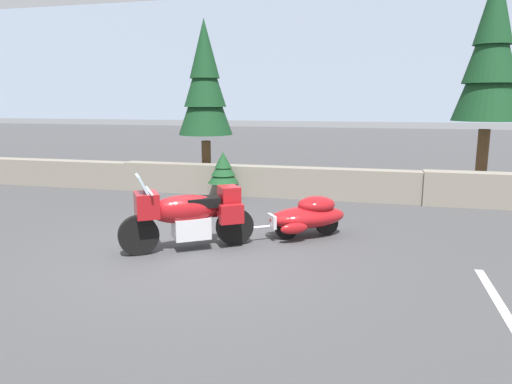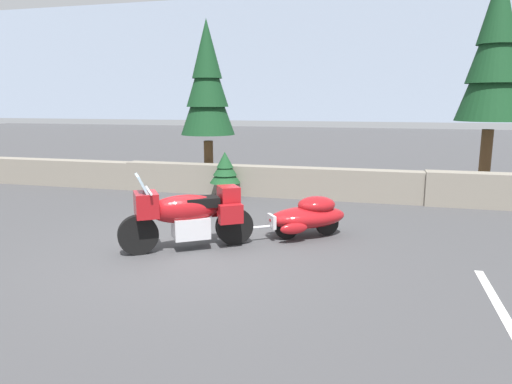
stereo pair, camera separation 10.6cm
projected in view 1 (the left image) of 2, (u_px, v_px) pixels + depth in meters
ground_plane at (195, 253)px, 7.80m from camera, size 80.00×80.00×0.00m
stone_guard_wall at (280, 182)px, 12.41m from camera, size 24.00×0.55×0.83m
distant_ridgeline at (363, 75)px, 96.78m from camera, size 240.00×80.00×16.00m
touring_motorcycle at (188, 214)px, 7.90m from camera, size 1.99×1.51×1.33m
car_shaped_trailer at (308, 215)px, 8.70m from camera, size 2.03×1.54×0.76m
pine_tree_tall at (492, 52)px, 12.51m from camera, size 1.80×1.80×6.03m
pine_tree_secondary at (205, 84)px, 13.23m from camera, size 1.54×1.54×4.76m
pine_sapling_near at (223, 169)px, 12.25m from camera, size 0.81×0.81×1.21m
parking_stripe_marker at (512, 324)px, 5.32m from camera, size 0.12×3.60×0.01m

